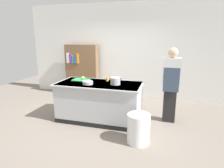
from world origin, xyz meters
TOP-DOWN VIEW (x-y plane):
  - ground_plane at (0.00, 0.00)m, footprint 10.00×10.00m
  - back_wall at (0.00, 2.10)m, footprint 6.40×0.12m
  - counter_island at (0.00, -0.00)m, footprint 1.98×0.98m
  - cutting_board at (-0.54, 0.16)m, footprint 0.40×0.28m
  - onion at (-0.49, 0.18)m, footprint 0.08×0.08m
  - stock_pot at (0.39, -0.02)m, footprint 0.29×0.22m
  - mixing_bowl at (-0.21, -0.17)m, footprint 0.24×0.24m
  - juice_cup at (0.12, 0.25)m, footprint 0.07×0.07m
  - trash_bin at (1.05, -0.79)m, footprint 0.42×0.42m
  - person_chef at (1.59, 0.37)m, footprint 0.38×0.25m
  - bookshelf at (-1.27, 1.80)m, footprint 1.10×0.31m

SIDE VIEW (x-z plane):
  - ground_plane at x=0.00m, z-range 0.00..0.00m
  - trash_bin at x=1.05m, z-range 0.00..0.56m
  - counter_island at x=0.00m, z-range 0.02..0.92m
  - bookshelf at x=-1.27m, z-range 0.00..1.70m
  - cutting_board at x=-0.54m, z-range 0.90..0.92m
  - person_chef at x=1.59m, z-range 0.05..1.77m
  - mixing_bowl at x=-0.21m, z-range 0.90..0.97m
  - juice_cup at x=0.12m, z-range 0.90..1.00m
  - onion at x=-0.49m, z-range 0.92..1.00m
  - stock_pot at x=0.39m, z-range 0.90..1.06m
  - back_wall at x=0.00m, z-range 0.00..3.00m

